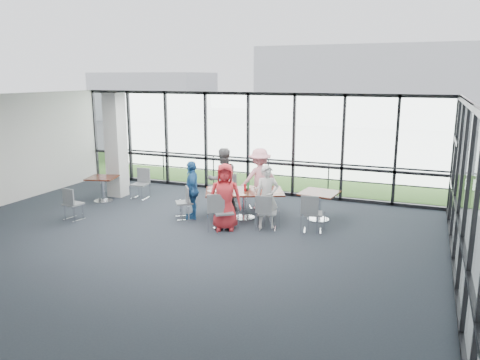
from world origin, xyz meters
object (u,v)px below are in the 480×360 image
at_px(chair_main_fl, 224,192).
at_px(chair_main_fr, 257,192).
at_px(chair_main_nr, 268,212).
at_px(chair_spare_la, 73,204).
at_px(side_table_left, 102,181).
at_px(chair_spare_r, 313,213).
at_px(diner_end, 192,190).
at_px(diner_near_left, 225,197).
at_px(main_table, 244,195).
at_px(side_table_right, 319,196).
at_px(diner_near_right, 267,197).
at_px(diner_far_right, 260,179).
at_px(structural_column, 116,145).
at_px(diner_far_left, 223,179).
at_px(chair_spare_lb, 140,184).
at_px(chair_main_nl, 223,213).

height_order(chair_main_fl, chair_main_fr, chair_main_fl).
height_order(chair_main_nr, chair_spare_la, chair_spare_la).
height_order(side_table_left, chair_spare_r, chair_spare_r).
relative_size(diner_end, chair_spare_la, 1.79).
bearing_deg(diner_near_left, main_table, 62.53).
distance_m(side_table_right, chair_main_fr, 2.00).
bearing_deg(diner_near_right, main_table, 120.67).
distance_m(diner_near_left, diner_far_right, 2.05).
bearing_deg(structural_column, diner_far_left, -4.01).
bearing_deg(side_table_left, side_table_right, 5.16).
xyz_separation_m(chair_main_fl, chair_spare_la, (-3.18, -2.49, -0.04)).
height_order(side_table_right, diner_near_right, diner_near_right).
distance_m(diner_near_left, diner_far_left, 1.70).
bearing_deg(diner_near_right, side_table_left, 147.62).
distance_m(chair_main_fr, chair_spare_la, 4.98).
bearing_deg(chair_main_fl, chair_spare_lb, -24.07).
relative_size(side_table_right, chair_main_nr, 1.17).
bearing_deg(side_table_left, main_table, -0.04).
relative_size(main_table, diner_far_right, 1.32).
bearing_deg(chair_main_fr, chair_main_fl, -2.46).
xyz_separation_m(main_table, chair_spare_r, (1.93, -0.38, -0.18)).
bearing_deg(diner_end, chair_main_nr, 57.77).
xyz_separation_m(structural_column, diner_end, (3.29, -1.28, -0.83)).
distance_m(chair_main_nl, chair_spare_r, 2.16).
bearing_deg(chair_main_nr, diner_far_right, 101.64).
height_order(side_table_left, chair_spare_lb, chair_spare_lb).
bearing_deg(side_table_left, chair_main_fl, 10.54).
xyz_separation_m(structural_column, side_table_left, (0.01, -0.77, -0.98)).
relative_size(diner_near_right, chair_spare_r, 1.74).
xyz_separation_m(main_table, side_table_left, (-4.55, 0.00, -0.01)).
bearing_deg(diner_far_right, side_table_left, -24.99).
distance_m(side_table_left, side_table_right, 6.44).
xyz_separation_m(main_table, chair_spare_lb, (-3.70, 0.68, -0.18)).
xyz_separation_m(chair_main_nr, chair_spare_r, (1.06, 0.25, 0.02)).
relative_size(chair_main_nr, chair_spare_lb, 0.95).
xyz_separation_m(diner_near_left, chair_main_fl, (-0.79, 1.70, -0.35)).
xyz_separation_m(diner_near_left, chair_spare_r, (2.03, 0.63, -0.37)).
distance_m(diner_near_left, chair_main_nl, 0.38).
bearing_deg(diner_end, chair_spare_la, -93.80).
relative_size(diner_far_left, chair_main_nl, 1.93).
relative_size(side_table_left, chair_main_fr, 1.06).
relative_size(chair_main_nr, chair_main_fr, 0.93).
relative_size(chair_main_fl, chair_spare_la, 1.09).
bearing_deg(chair_main_fl, chair_main_fr, -176.23).
distance_m(diner_end, chair_main_fr, 2.06).
bearing_deg(side_table_right, structural_column, 178.27).
xyz_separation_m(side_table_right, diner_far_left, (-2.70, -0.07, 0.24)).
relative_size(diner_near_left, chair_spare_r, 1.82).
relative_size(diner_far_right, chair_main_fl, 1.84).
bearing_deg(side_table_left, diner_far_right, 12.50).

